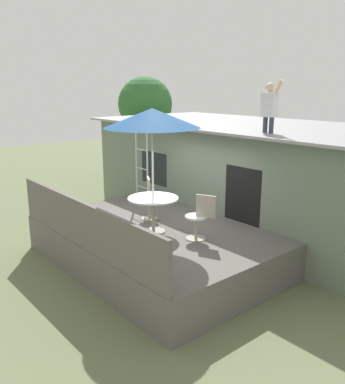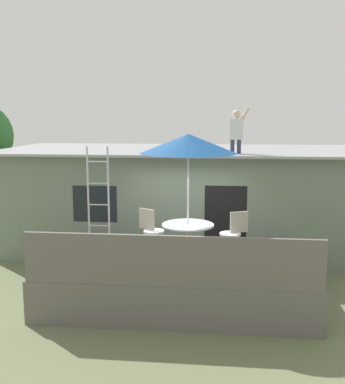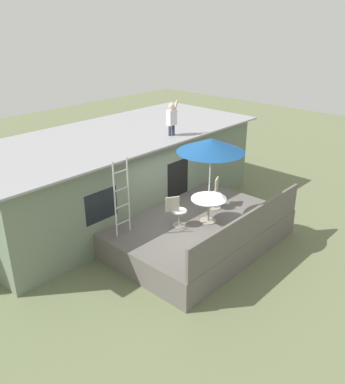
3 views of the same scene
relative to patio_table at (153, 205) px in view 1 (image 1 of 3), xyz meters
The scene contains 11 objects.
ground_plane 1.43m from the patio_table, 122.19° to the left, with size 40.00×40.00×0.00m, color #66704C.
house 3.89m from the patio_table, 92.66° to the left, with size 10.50×4.50×2.78m.
deck 1.04m from the patio_table, 122.19° to the left, with size 5.23×3.71×0.80m, color #605B56.
deck_railing 1.54m from the patio_table, 96.78° to the right, with size 5.13×0.08×0.90m, color #605B56.
patio_table is the anchor object (origin of this frame).
patio_umbrella 1.76m from the patio_table, 104.04° to the left, with size 1.90×1.90×2.54m.
step_ladder 2.58m from the patio_table, 149.20° to the left, with size 0.52×0.04×2.20m.
person_figure 3.26m from the patio_table, 67.26° to the left, with size 0.47×0.20×1.11m.
patio_chair_left 0.97m from the patio_table, 148.19° to the left, with size 0.57×0.45×0.92m.
patio_chair_right 1.03m from the patio_table, 25.58° to the left, with size 0.59×0.44×0.92m.
backyard_tree 8.77m from the patio_table, 144.54° to the left, with size 2.15×2.15×4.14m.
Camera 1 is at (6.61, -5.18, 3.75)m, focal length 38.37 mm.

